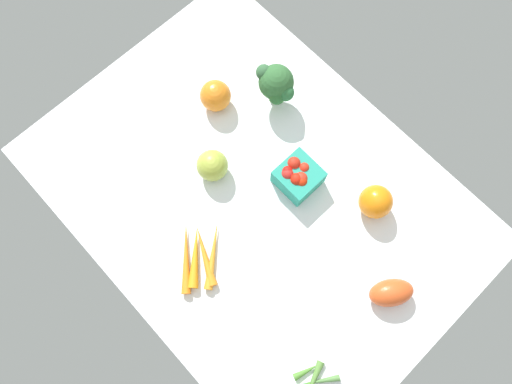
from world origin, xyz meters
TOP-DOWN VIEW (x-y plane):
  - tablecloth at (0.00, 0.00)cm, footprint 104.00×76.00cm
  - roma_tomato at (-37.50, -5.53)cm, footprint 10.44×11.58cm
  - heirloom_tomato_green at (11.50, 3.36)cm, footprint 7.56×7.56cm
  - broccoli_head at (15.12, -21.03)cm, footprint 10.73×8.61cm
  - berry_basket at (-4.33, -9.41)cm, footprint 9.33×9.33cm
  - heirloom_tomato_orange at (24.54, -9.45)cm, footprint 7.76×7.76cm
  - bell_pepper_orange at (-21.12, -17.98)cm, footprint 11.01×11.01cm
  - carrot_bunch at (-1.98, 19.87)cm, footprint 16.49×17.79cm

SIDE VIEW (x-z plane):
  - tablecloth at x=0.00cm, z-range 0.00..2.00cm
  - carrot_bunch at x=-1.98cm, z-range 1.87..4.36cm
  - roma_tomato at x=-37.50cm, z-range 2.00..7.96cm
  - berry_basket at x=-4.33cm, z-range 2.07..9.24cm
  - heirloom_tomato_green at x=11.50cm, z-range 2.00..9.56cm
  - heirloom_tomato_orange at x=24.54cm, z-range 2.00..9.76cm
  - bell_pepper_orange at x=-21.12cm, z-range 2.00..10.28cm
  - broccoli_head at x=15.12cm, z-range 3.49..15.64cm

